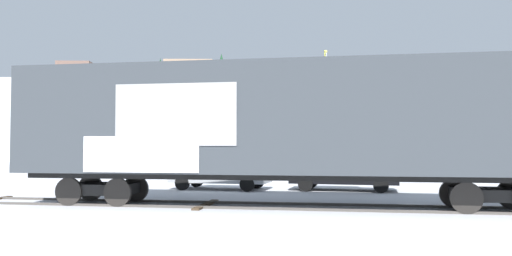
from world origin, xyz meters
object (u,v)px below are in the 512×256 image
at_px(parked_car_black, 343,170).
at_px(parked_car_silver, 219,171).
at_px(flagpole, 326,97).
at_px(freight_car, 284,122).

bearing_deg(parked_car_black, parked_car_silver, 179.91).
bearing_deg(flagpole, freight_car, -97.58).
xyz_separation_m(freight_car, parked_car_black, (2.25, 6.26, -1.84)).
height_order(flagpole, parked_car_silver, flagpole).
distance_m(flagpole, parked_car_silver, 9.51).
bearing_deg(flagpole, parked_car_black, -86.06).
relative_size(freight_car, parked_car_silver, 3.75).
xyz_separation_m(freight_car, parked_car_silver, (-3.28, 6.27, -1.89)).
relative_size(freight_car, parked_car_black, 3.57).
height_order(freight_car, parked_car_silver, freight_car).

